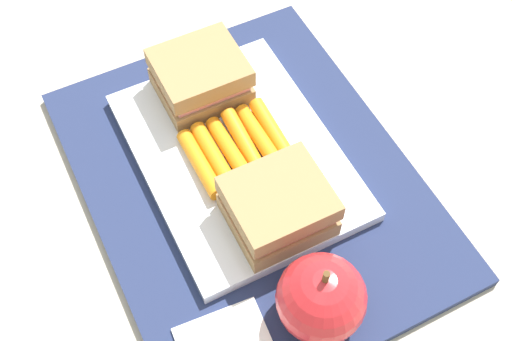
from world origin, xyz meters
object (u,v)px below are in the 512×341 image
object	(u,v)px
food_tray	(238,155)
carrot_sticks_bundle	(237,147)
sandwich_half_left	(201,77)
apple	(321,298)
sandwich_half_right	(278,206)

from	to	relation	value
food_tray	carrot_sticks_bundle	size ratio (longest dim) A/B	2.62
sandwich_half_left	carrot_sticks_bundle	bearing A→B (deg)	-0.04
sandwich_half_left	apple	bearing A→B (deg)	-2.03
sandwich_half_left	food_tray	bearing A→B (deg)	0.00
sandwich_half_right	food_tray	bearing A→B (deg)	180.00
food_tray	sandwich_half_right	world-z (taller)	sandwich_half_right
carrot_sticks_bundle	sandwich_half_right	bearing A→B (deg)	0.04
sandwich_half_right	apple	world-z (taller)	apple
food_tray	sandwich_half_right	distance (m)	0.08
sandwich_half_right	sandwich_half_left	bearing A→B (deg)	180.00
food_tray	sandwich_half_left	size ratio (longest dim) A/B	2.88
food_tray	sandwich_half_right	xyz separation A→B (m)	(0.08, 0.00, 0.03)
food_tray	apple	size ratio (longest dim) A/B	2.86
sandwich_half_right	apple	xyz separation A→B (m)	(0.09, -0.01, 0.00)
sandwich_half_left	apple	size ratio (longest dim) A/B	0.99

